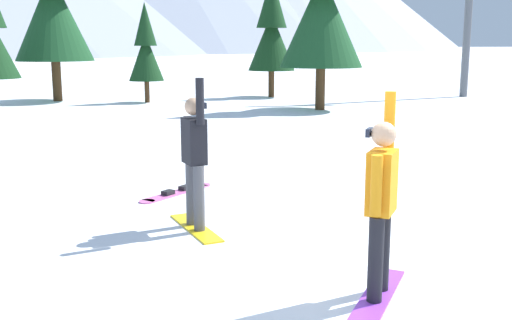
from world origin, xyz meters
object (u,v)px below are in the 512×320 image
Objects in this scene: snowboarder_foreground at (381,204)px; pine_tree_tall at (52,0)px; loose_snowboard_near_right at (177,192)px; pine_tree_twin at (146,48)px; pine_tree_slender at (272,31)px; snowboarder_midground at (194,158)px; pine_tree_short at (322,3)px.

pine_tree_tall reaches higher than snowboarder_foreground.
pine_tree_twin is (-0.08, 16.72, 2.28)m from loose_snowboard_near_right.
pine_tree_slender is 0.71× the size of pine_tree_tall.
pine_tree_twin is at bearing 94.67° from snowboarder_foreground.
snowboarder_foreground is 5.14m from loose_snowboard_near_right.
snowboarder_foreground is at bearing -76.23° from pine_tree_tall.
loose_snowboard_near_right is 16.87m from pine_tree_twin.
snowboarder_midground is 0.28× the size of pine_tree_short.
loose_snowboard_near_right is 0.33× the size of pine_tree_twin.
pine_tree_short is (6.45, -4.29, 1.70)m from pine_tree_twin.
pine_tree_tall is at bearing -179.02° from pine_tree_slender.
loose_snowboard_near_right is (-1.68, 4.77, -0.95)m from snowboarder_foreground.
pine_tree_slender is 6.07m from pine_tree_short.
pine_tree_short is (6.25, 14.50, 3.01)m from snowboarder_midground.
pine_tree_slender is 9.84m from pine_tree_tall.
loose_snowboard_near_right is 0.19× the size of pine_tree_short.
snowboarder_foreground reaches higher than loose_snowboard_near_right.
pine_tree_short reaches higher than snowboarder_foreground.
loose_snowboard_near_right is at bearing 93.17° from snowboarder_midground.
snowboarder_midground is 0.37× the size of pine_tree_slender.
pine_tree_twin is 0.53× the size of pine_tree_tall.
pine_tree_slender is (4.12, 23.17, 2.12)m from snowboarder_foreground.
snowboarder_midground is at bearing -105.50° from pine_tree_slender.
snowboarder_midground is 18.84m from pine_tree_twin.
pine_tree_twin reaches higher than snowboarder_midground.
pine_tree_tall is (-10.33, 5.81, 0.33)m from pine_tree_short.
snowboarder_foreground is 0.99× the size of snowboarder_midground.
snowboarder_midground is 0.26× the size of pine_tree_tall.
pine_tree_short is (4.69, 17.19, 3.04)m from snowboarder_foreground.
pine_tree_tall is (-5.64, 23.00, 3.37)m from snowboarder_foreground.
pine_tree_tall reaches higher than pine_tree_twin.
pine_tree_short is at bearing 62.87° from loose_snowboard_near_right.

